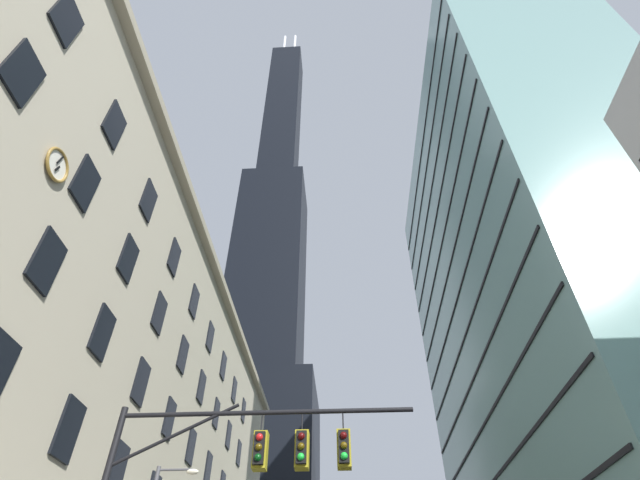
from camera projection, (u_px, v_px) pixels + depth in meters
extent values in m
cube|color=#B2A88E|center=(74.00, 433.00, 32.57)|extent=(16.44, 57.23, 26.59)
cube|color=#9E937A|center=(221.00, 282.00, 40.58)|extent=(0.70, 57.23, 0.60)
cube|color=black|center=(68.00, 429.00, 17.93)|extent=(0.14, 1.40, 2.20)
cube|color=black|center=(118.00, 468.00, 21.66)|extent=(0.14, 1.40, 2.20)
cube|color=black|center=(47.00, 261.00, 16.98)|extent=(0.14, 1.40, 2.20)
cube|color=black|center=(102.00, 332.00, 20.72)|extent=(0.14, 1.40, 2.20)
cube|color=black|center=(141.00, 382.00, 24.45)|extent=(0.14, 1.40, 2.20)
cube|color=black|center=(169.00, 418.00, 28.19)|extent=(0.14, 1.40, 2.20)
cube|color=black|center=(191.00, 446.00, 31.92)|extent=(0.14, 1.40, 2.20)
cube|color=black|center=(208.00, 468.00, 35.66)|extent=(0.14, 1.40, 2.20)
cube|color=black|center=(22.00, 73.00, 16.03)|extent=(0.14, 1.40, 2.20)
cube|color=black|center=(85.00, 183.00, 19.77)|extent=(0.14, 1.40, 2.20)
cube|color=black|center=(128.00, 259.00, 23.50)|extent=(0.14, 1.40, 2.20)
cube|color=black|center=(159.00, 313.00, 27.24)|extent=(0.14, 1.40, 2.20)
cube|color=black|center=(183.00, 355.00, 30.97)|extent=(0.14, 1.40, 2.20)
cube|color=black|center=(201.00, 387.00, 34.71)|extent=(0.14, 1.40, 2.20)
cube|color=black|center=(216.00, 413.00, 38.44)|extent=(0.14, 1.40, 2.20)
cube|color=black|center=(228.00, 435.00, 42.18)|extent=(0.14, 1.40, 2.20)
cube|color=black|center=(239.00, 453.00, 45.91)|extent=(0.14, 1.40, 2.20)
cube|color=black|center=(66.00, 19.00, 18.82)|extent=(0.14, 1.40, 2.20)
cube|color=black|center=(114.00, 125.00, 22.56)|extent=(0.14, 1.40, 2.20)
cube|color=black|center=(148.00, 200.00, 26.29)|extent=(0.14, 1.40, 2.20)
cube|color=black|center=(174.00, 257.00, 30.03)|extent=(0.14, 1.40, 2.20)
cube|color=black|center=(194.00, 301.00, 33.76)|extent=(0.14, 1.40, 2.20)
cube|color=black|center=(210.00, 337.00, 37.49)|extent=(0.14, 1.40, 2.20)
cube|color=black|center=(223.00, 366.00, 41.23)|extent=(0.14, 1.40, 2.20)
cube|color=black|center=(234.00, 390.00, 44.96)|extent=(0.14, 1.40, 2.20)
cube|color=black|center=(243.00, 411.00, 48.70)|extent=(0.14, 1.40, 2.20)
torus|color=olive|center=(58.00, 165.00, 17.74)|extent=(0.12, 1.37, 1.37)
cylinder|color=silver|center=(57.00, 165.00, 17.74)|extent=(0.05, 1.18, 1.18)
cube|color=black|center=(57.00, 168.00, 17.68)|extent=(0.03, 0.18, 0.36)
cube|color=black|center=(60.00, 160.00, 17.86)|extent=(0.03, 0.17, 0.52)
cube|color=black|center=(269.00, 274.00, 122.71)|extent=(17.81, 17.81, 64.45)
cube|color=black|center=(283.00, 115.00, 170.83)|extent=(11.45, 11.45, 80.56)
cylinder|color=silver|center=(284.00, 48.00, 204.77)|extent=(1.20, 1.20, 21.47)
cylinder|color=silver|center=(294.00, 48.00, 204.58)|extent=(1.20, 1.20, 21.47)
cube|color=gray|center=(528.00, 298.00, 46.86)|extent=(14.45, 40.75, 56.91)
cube|color=black|center=(495.00, 478.00, 36.24)|extent=(0.12, 39.75, 0.24)
cube|color=black|center=(483.00, 426.00, 38.89)|extent=(0.12, 39.75, 0.24)
cube|color=black|center=(473.00, 380.00, 41.55)|extent=(0.12, 39.75, 0.24)
cube|color=black|center=(464.00, 340.00, 44.20)|extent=(0.12, 39.75, 0.24)
cube|color=black|center=(456.00, 304.00, 46.86)|extent=(0.12, 39.75, 0.24)
cube|color=black|center=(448.00, 272.00, 49.51)|extent=(0.12, 39.75, 0.24)
cube|color=black|center=(442.00, 244.00, 52.16)|extent=(0.12, 39.75, 0.24)
cube|color=black|center=(436.00, 218.00, 54.82)|extent=(0.12, 39.75, 0.24)
cube|color=black|center=(431.00, 194.00, 57.47)|extent=(0.12, 39.75, 0.24)
cube|color=black|center=(426.00, 173.00, 60.13)|extent=(0.12, 39.75, 0.24)
cube|color=black|center=(421.00, 153.00, 62.78)|extent=(0.12, 39.75, 0.24)
cylinder|color=black|center=(266.00, 413.00, 14.21)|extent=(8.81, 0.14, 0.14)
cylinder|color=black|center=(176.00, 435.00, 13.92)|extent=(3.61, 0.10, 1.81)
cylinder|color=black|center=(262.00, 423.00, 14.02)|extent=(0.04, 0.04, 0.60)
cube|color=black|center=(260.00, 449.00, 13.52)|extent=(0.30, 0.30, 0.90)
cube|color=olive|center=(260.00, 451.00, 13.65)|extent=(0.40, 0.40, 1.04)
sphere|color=red|center=(260.00, 437.00, 13.59)|extent=(0.20, 0.20, 0.20)
sphere|color=#4B3A08|center=(259.00, 447.00, 13.40)|extent=(0.20, 0.20, 0.20)
sphere|color=#083D10|center=(258.00, 457.00, 13.21)|extent=(0.20, 0.20, 0.20)
cylinder|color=black|center=(302.00, 422.00, 13.97)|extent=(0.04, 0.04, 0.60)
cube|color=black|center=(302.00, 448.00, 13.47)|extent=(0.30, 0.30, 0.90)
cube|color=olive|center=(302.00, 450.00, 13.60)|extent=(0.40, 0.40, 1.04)
sphere|color=#450808|center=(301.00, 436.00, 13.54)|extent=(0.20, 0.20, 0.20)
sphere|color=#4B3A08|center=(301.00, 446.00, 13.35)|extent=(0.20, 0.20, 0.20)
sphere|color=green|center=(301.00, 457.00, 13.16)|extent=(0.20, 0.20, 0.20)
cylinder|color=black|center=(343.00, 421.00, 13.92)|extent=(0.04, 0.04, 0.60)
cube|color=black|center=(344.00, 447.00, 13.42)|extent=(0.30, 0.30, 0.90)
cube|color=olive|center=(344.00, 449.00, 13.55)|extent=(0.40, 0.40, 1.04)
sphere|color=#450808|center=(343.00, 435.00, 13.48)|extent=(0.20, 0.20, 0.20)
sphere|color=#4B3A08|center=(344.00, 445.00, 13.30)|extent=(0.20, 0.20, 0.20)
sphere|color=green|center=(344.00, 456.00, 13.11)|extent=(0.20, 0.20, 0.20)
cylinder|color=#47474C|center=(176.00, 470.00, 21.26)|extent=(1.59, 0.10, 0.10)
ellipsoid|color=#EFE5C6|center=(193.00, 472.00, 21.16)|extent=(0.56, 0.32, 0.24)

